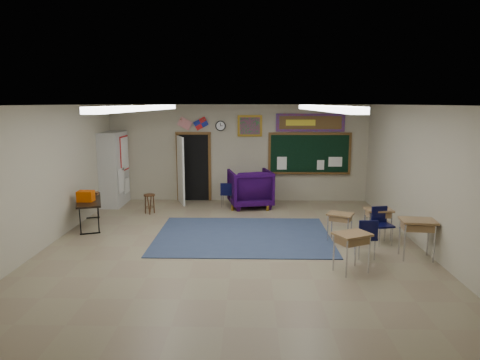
{
  "coord_description": "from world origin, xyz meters",
  "views": [
    {
      "loc": [
        0.34,
        -8.73,
        3.04
      ],
      "look_at": [
        0.12,
        1.5,
        1.2
      ],
      "focal_mm": 32.0,
      "sensor_mm": 36.0,
      "label": 1
    }
  ],
  "objects_px": {
    "student_desk_front_left": "(340,226)",
    "student_desk_front_right": "(378,222)",
    "wooden_stool": "(150,204)",
    "folding_table": "(90,211)",
    "wingback_armchair": "(250,188)"
  },
  "relations": [
    {
      "from": "wooden_stool",
      "to": "folding_table",
      "type": "bearing_deg",
      "value": -134.14
    },
    {
      "from": "wooden_stool",
      "to": "student_desk_front_left",
      "type": "bearing_deg",
      "value": -25.85
    },
    {
      "from": "student_desk_front_left",
      "to": "student_desk_front_right",
      "type": "relative_size",
      "value": 0.94
    },
    {
      "from": "student_desk_front_right",
      "to": "wooden_stool",
      "type": "distance_m",
      "value": 6.07
    },
    {
      "from": "wingback_armchair",
      "to": "student_desk_front_right",
      "type": "distance_m",
      "value": 4.17
    },
    {
      "from": "student_desk_front_left",
      "to": "wooden_stool",
      "type": "relative_size",
      "value": 1.2
    },
    {
      "from": "wingback_armchair",
      "to": "folding_table",
      "type": "bearing_deg",
      "value": 15.43
    },
    {
      "from": "student_desk_front_left",
      "to": "student_desk_front_right",
      "type": "distance_m",
      "value": 0.92
    },
    {
      "from": "student_desk_front_left",
      "to": "wingback_armchair",
      "type": "bearing_deg",
      "value": 148.49
    },
    {
      "from": "wingback_armchair",
      "to": "student_desk_front_right",
      "type": "bearing_deg",
      "value": 121.36
    },
    {
      "from": "wingback_armchair",
      "to": "folding_table",
      "type": "distance_m",
      "value": 4.55
    },
    {
      "from": "wingback_armchair",
      "to": "folding_table",
      "type": "xyz_separation_m",
      "value": [
        -4.02,
        -2.13,
        -0.18
      ]
    },
    {
      "from": "student_desk_front_left",
      "to": "wooden_stool",
      "type": "xyz_separation_m",
      "value": [
        -4.79,
        2.32,
        -0.07
      ]
    },
    {
      "from": "folding_table",
      "to": "wooden_stool",
      "type": "height_order",
      "value": "folding_table"
    },
    {
      "from": "wingback_armchair",
      "to": "folding_table",
      "type": "relative_size",
      "value": 0.7
    }
  ]
}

